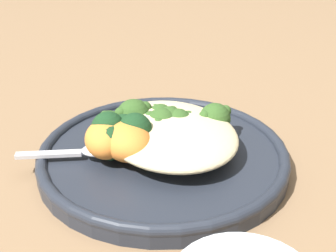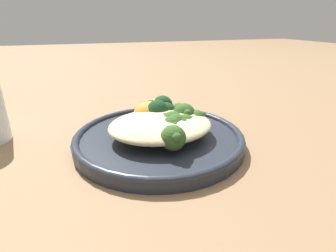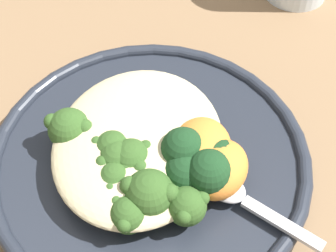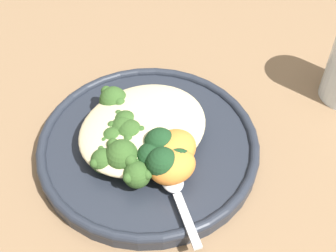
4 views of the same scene
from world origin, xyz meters
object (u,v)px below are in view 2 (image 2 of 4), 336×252
Objects in this scene: broccoli_stalk_1 at (167,126)px; broccoli_stalk_3 at (169,122)px; plate at (158,138)px; broccoli_stalk_2 at (171,124)px; sweet_potato_chunk_0 at (157,109)px; spoon at (160,113)px; kale_tuft at (158,110)px; broccoli_stalk_0 at (166,135)px; broccoli_stalk_6 at (180,116)px; quinoa_mound at (161,125)px; sweet_potato_chunk_1 at (152,112)px; broccoli_stalk_5 at (185,120)px; broccoli_stalk_4 at (174,124)px; broccoli_stalk_7 at (172,114)px.

broccoli_stalk_1 is 0.01m from broccoli_stalk_3.
plate is 3.63× the size of broccoli_stalk_2.
spoon is (-0.01, -0.02, -0.01)m from sweet_potato_chunk_0.
plate is 0.07m from sweet_potato_chunk_0.
kale_tuft is at bearing 149.93° from broccoli_stalk_2.
broccoli_stalk_3 reaches higher than broccoli_stalk_2.
broccoli_stalk_0 is 1.36× the size of broccoli_stalk_6.
broccoli_stalk_6 reaches higher than sweet_potato_chunk_0.
kale_tuft reaches higher than broccoli_stalk_0.
broccoli_stalk_2 is (-0.02, 0.01, 0.03)m from plate.
quinoa_mound is 2.62× the size of sweet_potato_chunk_1.
kale_tuft is at bearing -172.53° from sweet_potato_chunk_1.
broccoli_stalk_5 is at bearing 65.01° from broccoli_stalk_3.
broccoli_stalk_1 is 1.33× the size of broccoli_stalk_3.
quinoa_mound is 1.60× the size of spoon.
quinoa_mound is 0.05m from broccoli_stalk_5.
sweet_potato_chunk_0 is at bearing 138.83° from broccoli_stalk_4.
kale_tuft is at bearing 167.54° from broccoli_stalk_0.
broccoli_stalk_2 reaches higher than spoon.
broccoli_stalk_3 is at bearing 94.43° from kale_tuft.
kale_tuft is (0.00, -0.05, 0.00)m from broccoli_stalk_3.
sweet_potato_chunk_1 is at bearing 158.99° from broccoli_stalk_5.
broccoli_stalk_4 is 0.99× the size of broccoli_stalk_7.
kale_tuft is at bearing 145.07° from broccoli_stalk_4.
broccoli_stalk_4 is at bearing 103.20° from broccoli_stalk_1.
broccoli_stalk_2 is 0.83× the size of broccoli_stalk_6.
broccoli_stalk_5 is at bearing 95.82° from broccoli_stalk_1.
broccoli_stalk_1 is 0.02m from broccoli_stalk_4.
broccoli_stalk_3 is (-0.01, -0.00, 0.00)m from quinoa_mound.
kale_tuft is (-0.02, -0.09, 0.01)m from broccoli_stalk_0.
broccoli_stalk_4 reaches higher than broccoli_stalk_5.
broccoli_stalk_4 is at bearing -157.05° from spoon.
quinoa_mound is 2.97× the size of sweet_potato_chunk_0.
broccoli_stalk_1 is 1.25× the size of broccoli_stalk_2.
broccoli_stalk_6 is (-0.03, -0.03, 0.00)m from broccoli_stalk_1.
sweet_potato_chunk_0 is at bearing 139.21° from broccoli_stalk_3.
broccoli_stalk_1 is 0.06m from kale_tuft.
broccoli_stalk_0 is 1.37× the size of broccoli_stalk_7.
broccoli_stalk_2 is at bearing -34.88° from broccoli_stalk_3.
broccoli_stalk_6 is at bearing 88.28° from broccoli_stalk_4.
broccoli_stalk_4 is at bearing -121.93° from broccoli_stalk_6.
kale_tuft is at bearing -179.38° from spoon.
broccoli_stalk_6 is at bearing 141.34° from broccoli_stalk_0.
broccoli_stalk_7 is at bearing 130.34° from broccoli_stalk_1.
broccoli_stalk_2 is 1.38× the size of sweet_potato_chunk_0.
plate is at bearing 173.02° from broccoli_stalk_0.
broccoli_stalk_2 is (-0.02, -0.04, 0.00)m from broccoli_stalk_0.
quinoa_mound is at bearing 78.61° from sweet_potato_chunk_0.
sweet_potato_chunk_0 is 0.02m from kale_tuft.
broccoli_stalk_1 is at bearing -68.24° from broccoli_stalk_3.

